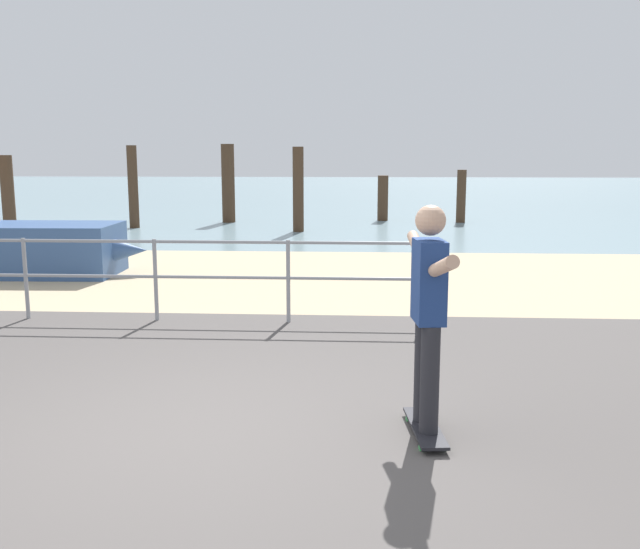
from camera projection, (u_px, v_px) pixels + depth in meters
ground_plane at (144, 502)px, 4.28m from camera, size 24.00×10.00×0.04m
beach_strip at (285, 276)px, 12.15m from camera, size 24.00×6.00×0.04m
sea_surface at (338, 192)px, 39.70m from camera, size 72.00×50.00×0.04m
railing_fence at (25, 266)px, 8.85m from camera, size 10.06×0.05×1.05m
skateboard at (425, 428)px, 5.25m from camera, size 0.28×0.82×0.08m
skateboarder at (428, 304)px, 5.09m from camera, size 0.24×1.45×1.65m
groyne_post_0 at (8, 197)px, 17.52m from camera, size 0.32×0.32×2.07m
groyne_post_1 at (133, 187)px, 19.81m from camera, size 0.28×0.28×2.33m
groyne_post_2 at (228, 184)px, 21.44m from camera, size 0.40×0.40×2.39m
groyne_post_3 at (298, 190)px, 18.84m from camera, size 0.29×0.29×2.28m
groyne_post_4 at (383, 198)px, 22.10m from camera, size 0.33×0.33×1.43m
groyne_post_5 at (461, 197)px, 21.45m from camera, size 0.28×0.28×1.62m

